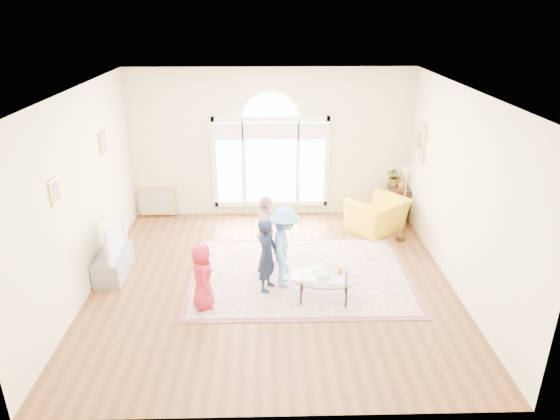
{
  "coord_description": "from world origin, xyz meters",
  "views": [
    {
      "loc": [
        -0.06,
        -7.37,
        4.38
      ],
      "look_at": [
        0.13,
        0.3,
        1.19
      ],
      "focal_mm": 32.0,
      "sensor_mm": 36.0,
      "label": 1
    }
  ],
  "objects_px": {
    "area_rug": "(300,274)",
    "television": "(110,237)",
    "coffee_table": "(324,278)",
    "tv_console": "(114,264)",
    "armchair": "(378,215)"
  },
  "relations": [
    {
      "from": "tv_console",
      "to": "area_rug",
      "type": "bearing_deg",
      "value": -1.5
    },
    {
      "from": "area_rug",
      "to": "tv_console",
      "type": "distance_m",
      "value": 3.23
    },
    {
      "from": "tv_console",
      "to": "coffee_table",
      "type": "height_order",
      "value": "coffee_table"
    },
    {
      "from": "area_rug",
      "to": "tv_console",
      "type": "relative_size",
      "value": 3.6
    },
    {
      "from": "area_rug",
      "to": "tv_console",
      "type": "height_order",
      "value": "tv_console"
    },
    {
      "from": "television",
      "to": "armchair",
      "type": "bearing_deg",
      "value": 19.3
    },
    {
      "from": "area_rug",
      "to": "coffee_table",
      "type": "relative_size",
      "value": 3.05
    },
    {
      "from": "area_rug",
      "to": "tv_console",
      "type": "bearing_deg",
      "value": 178.5
    },
    {
      "from": "area_rug",
      "to": "coffee_table",
      "type": "distance_m",
      "value": 0.95
    },
    {
      "from": "tv_console",
      "to": "armchair",
      "type": "height_order",
      "value": "armchair"
    },
    {
      "from": "area_rug",
      "to": "television",
      "type": "height_order",
      "value": "television"
    },
    {
      "from": "armchair",
      "to": "area_rug",
      "type": "bearing_deg",
      "value": 7.83
    },
    {
      "from": "tv_console",
      "to": "armchair",
      "type": "distance_m",
      "value": 5.23
    },
    {
      "from": "tv_console",
      "to": "television",
      "type": "bearing_deg",
      "value": -0.0
    },
    {
      "from": "area_rug",
      "to": "armchair",
      "type": "distance_m",
      "value": 2.52
    }
  ]
}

